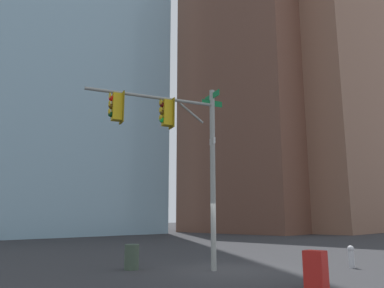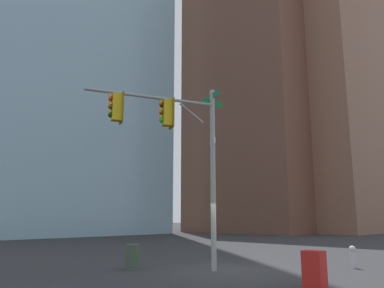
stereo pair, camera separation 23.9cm
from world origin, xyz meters
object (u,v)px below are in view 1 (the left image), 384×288
object	(u,v)px
fire_hydrant	(351,256)
litter_bin	(132,257)
signal_pole_assembly	(175,136)
newspaper_box	(316,270)

from	to	relation	value
fire_hydrant	litter_bin	xyz separation A→B (m)	(-6.41, 5.90, 0.00)
fire_hydrant	litter_bin	distance (m)	8.71
litter_bin	signal_pole_assembly	bearing A→B (deg)	-75.52
fire_hydrant	litter_bin	bearing A→B (deg)	137.40
newspaper_box	litter_bin	bearing A→B (deg)	97.63
litter_bin	newspaper_box	distance (m)	7.09
fire_hydrant	newspaper_box	bearing A→B (deg)	-168.25
signal_pole_assembly	litter_bin	size ratio (longest dim) A/B	7.48
litter_bin	newspaper_box	bearing A→B (deg)	-81.07
fire_hydrant	newspaper_box	distance (m)	5.43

